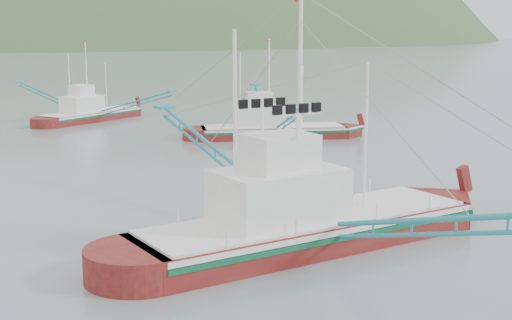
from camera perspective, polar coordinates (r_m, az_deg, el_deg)
ground at (r=34.19m, az=6.14°, el=-6.75°), size 1200.00×1200.00×0.00m
main_boat at (r=33.28m, az=3.83°, el=-3.99°), size 17.39×30.88×12.52m
bg_boat_right at (r=66.27m, az=1.35°, el=3.54°), size 15.55×22.65×9.87m
bg_boat_far at (r=80.79m, az=-13.15°, el=4.37°), size 13.03×22.08×9.28m
headland_right at (r=524.22m, az=-7.31°, el=9.34°), size 684.00×432.00×306.00m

